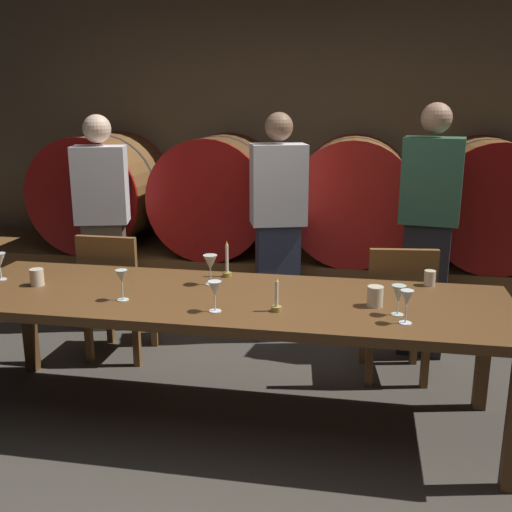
{
  "coord_description": "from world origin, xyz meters",
  "views": [
    {
      "loc": [
        0.64,
        -2.53,
        1.73
      ],
      "look_at": [
        0.03,
        0.85,
        0.82
      ],
      "focal_mm": 41.89,
      "sensor_mm": 36.0,
      "label": 1
    }
  ],
  "objects_px": {
    "guest_center": "(278,228)",
    "wine_glass_center_right": "(215,290)",
    "cup_center": "(375,296)",
    "wine_glass_right": "(399,295)",
    "candle_right": "(276,302)",
    "cup_left": "(37,277)",
    "wine_barrel_center_left": "(219,194)",
    "wine_glass_far_right": "(407,300)",
    "dining_table": "(226,306)",
    "wine_barrel_far_left": "(103,190)",
    "guest_right": "(428,231)",
    "wine_glass_center_left": "(210,263)",
    "cup_right": "(430,278)",
    "candle_left": "(227,267)",
    "chair_right": "(398,307)",
    "wine_glass_left": "(122,278)",
    "wine_barrel_center_right": "(353,198)",
    "guest_left": "(103,223)",
    "wine_barrel_far_right": "(487,201)",
    "chair_left": "(116,290)"
  },
  "relations": [
    {
      "from": "wine_barrel_center_left",
      "to": "wine_glass_far_right",
      "type": "relative_size",
      "value": 5.98
    },
    {
      "from": "guest_right",
      "to": "candle_left",
      "type": "height_order",
      "value": "guest_right"
    },
    {
      "from": "wine_barrel_far_left",
      "to": "cup_center",
      "type": "height_order",
      "value": "wine_barrel_far_left"
    },
    {
      "from": "guest_center",
      "to": "wine_glass_center_right",
      "type": "bearing_deg",
      "value": 68.67
    },
    {
      "from": "dining_table",
      "to": "wine_glass_center_right",
      "type": "relative_size",
      "value": 19.23
    },
    {
      "from": "candle_right",
      "to": "wine_glass_far_right",
      "type": "bearing_deg",
      "value": -5.16
    },
    {
      "from": "wine_glass_center_left",
      "to": "wine_glass_center_right",
      "type": "xyz_separation_m",
      "value": [
        0.13,
        -0.42,
        -0.01
      ]
    },
    {
      "from": "wine_barrel_far_right",
      "to": "cup_center",
      "type": "height_order",
      "value": "wine_barrel_far_right"
    },
    {
      "from": "wine_glass_left",
      "to": "cup_left",
      "type": "distance_m",
      "value": 0.59
    },
    {
      "from": "wine_glass_far_right",
      "to": "cup_left",
      "type": "bearing_deg",
      "value": 173.39
    },
    {
      "from": "wine_barrel_far_left",
      "to": "cup_right",
      "type": "relative_size",
      "value": 11.28
    },
    {
      "from": "wine_barrel_center_left",
      "to": "dining_table",
      "type": "bearing_deg",
      "value": -75.23
    },
    {
      "from": "candle_right",
      "to": "wine_glass_far_right",
      "type": "distance_m",
      "value": 0.62
    },
    {
      "from": "wine_barrel_center_left",
      "to": "wine_glass_center_right",
      "type": "relative_size",
      "value": 6.26
    },
    {
      "from": "candle_left",
      "to": "wine_glass_left",
      "type": "relative_size",
      "value": 1.33
    },
    {
      "from": "wine_glass_far_right",
      "to": "chair_left",
      "type": "bearing_deg",
      "value": 153.74
    },
    {
      "from": "candle_right",
      "to": "wine_barrel_far_left",
      "type": "bearing_deg",
      "value": 131.18
    },
    {
      "from": "guest_center",
      "to": "cup_right",
      "type": "bearing_deg",
      "value": 121.64
    },
    {
      "from": "wine_glass_center_left",
      "to": "cup_right",
      "type": "distance_m",
      "value": 1.22
    },
    {
      "from": "wine_barrel_center_right",
      "to": "candle_left",
      "type": "height_order",
      "value": "wine_barrel_center_right"
    },
    {
      "from": "chair_right",
      "to": "wine_glass_left",
      "type": "relative_size",
      "value": 5.44
    },
    {
      "from": "dining_table",
      "to": "cup_center",
      "type": "relative_size",
      "value": 28.64
    },
    {
      "from": "wine_barrel_center_left",
      "to": "wine_glass_center_left",
      "type": "relative_size",
      "value": 5.68
    },
    {
      "from": "wine_barrel_far_right",
      "to": "chair_right",
      "type": "bearing_deg",
      "value": -119.6
    },
    {
      "from": "chair_right",
      "to": "cup_center",
      "type": "xyz_separation_m",
      "value": [
        -0.16,
        -0.68,
        0.29
      ]
    },
    {
      "from": "candle_left",
      "to": "dining_table",
      "type": "bearing_deg",
      "value": -77.92
    },
    {
      "from": "wine_barrel_center_right",
      "to": "dining_table",
      "type": "relative_size",
      "value": 0.33
    },
    {
      "from": "candle_right",
      "to": "cup_left",
      "type": "relative_size",
      "value": 1.89
    },
    {
      "from": "wine_glass_center_left",
      "to": "wine_glass_far_right",
      "type": "distance_m",
      "value": 1.12
    },
    {
      "from": "guest_right",
      "to": "wine_glass_center_right",
      "type": "xyz_separation_m",
      "value": [
        -1.12,
        -1.37,
        -0.04
      ]
    },
    {
      "from": "wine_barrel_center_left",
      "to": "dining_table",
      "type": "xyz_separation_m",
      "value": [
        0.5,
        -1.9,
        -0.29
      ]
    },
    {
      "from": "wine_barrel_center_right",
      "to": "cup_right",
      "type": "distance_m",
      "value": 1.6
    },
    {
      "from": "guest_right",
      "to": "cup_left",
      "type": "relative_size",
      "value": 18.18
    },
    {
      "from": "candle_right",
      "to": "wine_glass_right",
      "type": "xyz_separation_m",
      "value": [
        0.58,
        0.05,
        0.06
      ]
    },
    {
      "from": "chair_right",
      "to": "wine_glass_left",
      "type": "bearing_deg",
      "value": 22.99
    },
    {
      "from": "dining_table",
      "to": "cup_right",
      "type": "height_order",
      "value": "cup_right"
    },
    {
      "from": "chair_right",
      "to": "wine_glass_center_left",
      "type": "xyz_separation_m",
      "value": [
        -1.06,
        -0.48,
        0.36
      ]
    },
    {
      "from": "wine_glass_right",
      "to": "wine_glass_center_right",
      "type": "bearing_deg",
      "value": -172.85
    },
    {
      "from": "dining_table",
      "to": "candle_right",
      "type": "relative_size",
      "value": 16.64
    },
    {
      "from": "guest_center",
      "to": "wine_glass_far_right",
      "type": "height_order",
      "value": "guest_center"
    },
    {
      "from": "chair_right",
      "to": "wine_glass_center_left",
      "type": "bearing_deg",
      "value": 17.68
    },
    {
      "from": "dining_table",
      "to": "wine_glass_far_right",
      "type": "bearing_deg",
      "value": -14.76
    },
    {
      "from": "dining_table",
      "to": "wine_glass_center_right",
      "type": "bearing_deg",
      "value": -89.87
    },
    {
      "from": "cup_center",
      "to": "guest_left",
      "type": "bearing_deg",
      "value": 148.53
    },
    {
      "from": "wine_glass_far_right",
      "to": "wine_barrel_center_right",
      "type": "bearing_deg",
      "value": 97.91
    },
    {
      "from": "wine_glass_center_right",
      "to": "cup_center",
      "type": "height_order",
      "value": "wine_glass_center_right"
    },
    {
      "from": "chair_left",
      "to": "guest_right",
      "type": "relative_size",
      "value": 0.52
    },
    {
      "from": "chair_right",
      "to": "wine_glass_far_right",
      "type": "relative_size",
      "value": 5.47
    },
    {
      "from": "wine_barrel_far_left",
      "to": "wine_glass_center_left",
      "type": "distance_m",
      "value": 2.22
    },
    {
      "from": "guest_left",
      "to": "wine_glass_center_right",
      "type": "height_order",
      "value": "guest_left"
    }
  ]
}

